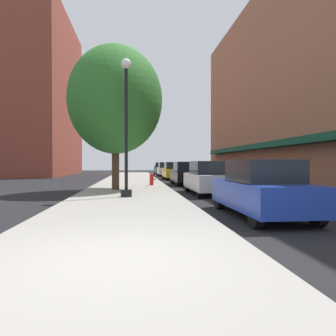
{
  "coord_description": "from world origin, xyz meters",
  "views": [
    {
      "loc": [
        0.33,
        -4.73,
        1.57
      ],
      "look_at": [
        2.51,
        15.39,
        1.24
      ],
      "focal_mm": 33.2,
      "sensor_mm": 36.0,
      "label": 1
    }
  ],
  "objects_px": {
    "car_black": "(186,174)",
    "car_yellow": "(173,171)",
    "car_silver": "(208,178)",
    "car_white": "(166,169)",
    "lamppost": "(126,125)",
    "tree_near": "(115,100)",
    "fire_hydrant": "(152,179)",
    "car_green": "(161,168)",
    "car_blue": "(261,189)",
    "parking_meter_near": "(156,171)"
  },
  "relations": [
    {
      "from": "car_blue",
      "to": "tree_near",
      "type": "bearing_deg",
      "value": 117.09
    },
    {
      "from": "car_yellow",
      "to": "car_green",
      "type": "relative_size",
      "value": 1.0
    },
    {
      "from": "car_silver",
      "to": "car_white",
      "type": "xyz_separation_m",
      "value": [
        0.0,
        21.4,
        0.0
      ]
    },
    {
      "from": "parking_meter_near",
      "to": "car_white",
      "type": "relative_size",
      "value": 0.3
    },
    {
      "from": "car_black",
      "to": "tree_near",
      "type": "bearing_deg",
      "value": -132.85
    },
    {
      "from": "fire_hydrant",
      "to": "car_yellow",
      "type": "xyz_separation_m",
      "value": [
        2.56,
        8.97,
        0.29
      ]
    },
    {
      "from": "parking_meter_near",
      "to": "car_blue",
      "type": "bearing_deg",
      "value": -83.35
    },
    {
      "from": "car_blue",
      "to": "car_white",
      "type": "bearing_deg",
      "value": 88.05
    },
    {
      "from": "lamppost",
      "to": "car_blue",
      "type": "xyz_separation_m",
      "value": [
        4.02,
        -4.71,
        -2.39
      ]
    },
    {
      "from": "car_yellow",
      "to": "parking_meter_near",
      "type": "bearing_deg",
      "value": -117.8
    },
    {
      "from": "parking_meter_near",
      "to": "car_white",
      "type": "height_order",
      "value": "car_white"
    },
    {
      "from": "parking_meter_near",
      "to": "tree_near",
      "type": "xyz_separation_m",
      "value": [
        -2.75,
        -8.25,
        4.05
      ]
    },
    {
      "from": "car_blue",
      "to": "car_green",
      "type": "bearing_deg",
      "value": 88.05
    },
    {
      "from": "car_blue",
      "to": "fire_hydrant",
      "type": "bearing_deg",
      "value": 100.49
    },
    {
      "from": "lamppost",
      "to": "car_silver",
      "type": "xyz_separation_m",
      "value": [
        4.02,
        1.8,
        -2.39
      ]
    },
    {
      "from": "lamppost",
      "to": "tree_near",
      "type": "bearing_deg",
      "value": 100.24
    },
    {
      "from": "tree_near",
      "to": "car_yellow",
      "type": "height_order",
      "value": "tree_near"
    },
    {
      "from": "car_silver",
      "to": "car_black",
      "type": "bearing_deg",
      "value": 91.26
    },
    {
      "from": "tree_near",
      "to": "car_green",
      "type": "bearing_deg",
      "value": 79.59
    },
    {
      "from": "fire_hydrant",
      "to": "parking_meter_near",
      "type": "bearing_deg",
      "value": 83.27
    },
    {
      "from": "car_black",
      "to": "car_white",
      "type": "xyz_separation_m",
      "value": [
        0.0,
        14.6,
        0.0
      ]
    },
    {
      "from": "fire_hydrant",
      "to": "car_silver",
      "type": "distance_m",
      "value": 5.69
    },
    {
      "from": "parking_meter_near",
      "to": "car_silver",
      "type": "height_order",
      "value": "car_silver"
    },
    {
      "from": "car_black",
      "to": "car_yellow",
      "type": "xyz_separation_m",
      "value": [
        0.0,
        7.25,
        0.0
      ]
    },
    {
      "from": "car_white",
      "to": "car_black",
      "type": "bearing_deg",
      "value": -89.82
    },
    {
      "from": "lamppost",
      "to": "car_blue",
      "type": "bearing_deg",
      "value": -49.49
    },
    {
      "from": "lamppost",
      "to": "car_yellow",
      "type": "xyz_separation_m",
      "value": [
        4.02,
        15.85,
        -2.39
      ]
    },
    {
      "from": "car_white",
      "to": "car_green",
      "type": "xyz_separation_m",
      "value": [
        0.0,
        6.15,
        0.0
      ]
    },
    {
      "from": "tree_near",
      "to": "car_green",
      "type": "distance_m",
      "value": 26.35
    },
    {
      "from": "car_green",
      "to": "car_black",
      "type": "bearing_deg",
      "value": -90.21
    },
    {
      "from": "lamppost",
      "to": "car_black",
      "type": "relative_size",
      "value": 1.37
    },
    {
      "from": "fire_hydrant",
      "to": "car_green",
      "type": "relative_size",
      "value": 0.18
    },
    {
      "from": "car_yellow",
      "to": "car_green",
      "type": "height_order",
      "value": "same"
    },
    {
      "from": "tree_near",
      "to": "car_black",
      "type": "bearing_deg",
      "value": 45.85
    },
    {
      "from": "car_black",
      "to": "car_green",
      "type": "height_order",
      "value": "same"
    },
    {
      "from": "car_black",
      "to": "car_green",
      "type": "bearing_deg",
      "value": 91.3
    },
    {
      "from": "car_blue",
      "to": "car_yellow",
      "type": "xyz_separation_m",
      "value": [
        0.0,
        20.56,
        0.0
      ]
    },
    {
      "from": "car_blue",
      "to": "car_yellow",
      "type": "distance_m",
      "value": 20.56
    },
    {
      "from": "car_white",
      "to": "car_green",
      "type": "bearing_deg",
      "value": 90.18
    },
    {
      "from": "car_silver",
      "to": "car_white",
      "type": "height_order",
      "value": "same"
    },
    {
      "from": "car_black",
      "to": "lamppost",
      "type": "bearing_deg",
      "value": -113.76
    },
    {
      "from": "lamppost",
      "to": "car_yellow",
      "type": "distance_m",
      "value": 16.53
    },
    {
      "from": "car_blue",
      "to": "car_white",
      "type": "xyz_separation_m",
      "value": [
        0.0,
        27.91,
        0.0
      ]
    },
    {
      "from": "tree_near",
      "to": "car_white",
      "type": "distance_m",
      "value": 20.43
    },
    {
      "from": "lamppost",
      "to": "car_black",
      "type": "height_order",
      "value": "lamppost"
    },
    {
      "from": "car_silver",
      "to": "tree_near",
      "type": "bearing_deg",
      "value": 158.64
    },
    {
      "from": "car_black",
      "to": "car_yellow",
      "type": "bearing_deg",
      "value": 91.3
    },
    {
      "from": "fire_hydrant",
      "to": "car_black",
      "type": "relative_size",
      "value": 0.18
    },
    {
      "from": "lamppost",
      "to": "fire_hydrant",
      "type": "bearing_deg",
      "value": 77.96
    },
    {
      "from": "parking_meter_near",
      "to": "tree_near",
      "type": "relative_size",
      "value": 0.17
    }
  ]
}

